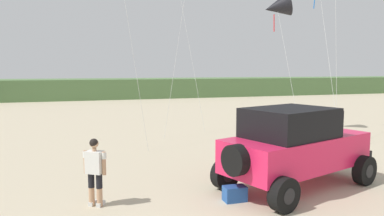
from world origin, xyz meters
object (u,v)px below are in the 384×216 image
Objects in this scene: person_watching at (95,168)px; kite_orange_streamer at (277,7)px; cooler_box at (235,194)px; jeep at (295,145)px.

kite_orange_streamer is at bearing 40.36° from person_watching.
person_watching reaches higher than cooler_box.
jeep is 3.00× the size of person_watching.
cooler_box is 0.08× the size of kite_orange_streamer.
cooler_box is 12.54m from kite_orange_streamer.
cooler_box is (3.36, -0.70, -0.75)m from person_watching.
jeep is at bearing -2.07° from person_watching.
person_watching is at bearing -139.64° from kite_orange_streamer.
person_watching is 3.51m from cooler_box.
person_watching is at bearing 168.72° from cooler_box.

